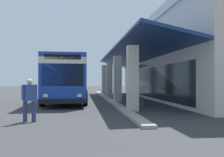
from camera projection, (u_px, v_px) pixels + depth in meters
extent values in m
plane|color=#38383A|center=(187.00, 101.00, 19.37)|extent=(120.00, 120.00, 0.00)
cube|color=#9E998E|center=(108.00, 99.00, 21.62)|extent=(26.93, 0.50, 0.12)
cube|color=beige|center=(218.00, 64.00, 22.77)|extent=(22.44, 12.66, 6.06)
cube|color=silver|center=(218.00, 26.00, 22.80)|extent=(22.74, 12.96, 0.60)
cube|color=beige|center=(104.00, 80.00, 30.04)|extent=(0.55, 0.55, 3.33)
cube|color=beige|center=(109.00, 79.00, 24.47)|extent=(0.55, 0.55, 3.33)
cube|color=beige|center=(117.00, 79.00, 18.90)|extent=(0.55, 0.55, 3.33)
cube|color=beige|center=(133.00, 78.00, 13.32)|extent=(0.55, 0.55, 3.33)
cube|color=navy|center=(129.00, 55.00, 21.85)|extent=(22.44, 3.16, 0.82)
cube|color=#19232D|center=(148.00, 82.00, 22.03)|extent=(18.85, 0.08, 2.40)
cube|color=#193D9E|center=(66.00, 78.00, 19.41)|extent=(11.07, 2.86, 2.75)
cube|color=silver|center=(66.00, 66.00, 19.42)|extent=(11.09, 2.89, 0.36)
cube|color=#19232D|center=(66.00, 75.00, 19.71)|extent=(9.31, 2.84, 0.90)
cube|color=#19232D|center=(63.00, 75.00, 14.00)|extent=(0.12, 2.24, 1.20)
cube|color=black|center=(63.00, 57.00, 14.00)|extent=(0.12, 1.94, 0.28)
cube|color=black|center=(63.00, 101.00, 13.86)|extent=(0.27, 2.45, 0.24)
cube|color=silver|center=(79.00, 95.00, 14.07)|extent=(0.07, 0.24, 0.16)
cube|color=silver|center=(46.00, 96.00, 13.81)|extent=(0.07, 0.24, 0.16)
cube|color=silver|center=(66.00, 60.00, 20.91)|extent=(2.45, 1.85, 0.24)
cylinder|color=black|center=(85.00, 98.00, 15.99)|extent=(1.00, 0.30, 1.00)
cylinder|color=black|center=(42.00, 98.00, 15.62)|extent=(1.00, 0.30, 1.00)
cylinder|color=black|center=(82.00, 93.00, 22.63)|extent=(1.00, 0.30, 1.00)
cylinder|color=black|center=(52.00, 93.00, 22.26)|extent=(1.00, 0.30, 1.00)
cylinder|color=navy|center=(25.00, 111.00, 9.72)|extent=(0.16, 0.16, 0.80)
cylinder|color=navy|center=(34.00, 111.00, 9.72)|extent=(0.16, 0.16, 0.80)
cube|color=#334C8C|center=(30.00, 93.00, 9.73)|extent=(0.51, 0.45, 0.60)
sphere|color=beige|center=(30.00, 82.00, 9.73)|extent=(0.22, 0.22, 0.22)
cylinder|color=#334C8C|center=(23.00, 92.00, 9.50)|extent=(0.09, 0.09, 0.54)
cylinder|color=#334C8C|center=(36.00, 92.00, 9.95)|extent=(0.09, 0.09, 0.54)
cube|color=#4C4742|center=(137.00, 101.00, 16.31)|extent=(0.76, 0.76, 0.51)
cylinder|color=#332319|center=(137.00, 97.00, 16.31)|extent=(0.65, 0.65, 0.02)
cylinder|color=brown|center=(137.00, 83.00, 16.32)|extent=(0.16, 0.16, 1.73)
ellipsoid|color=#286B33|center=(141.00, 65.00, 15.82)|extent=(1.10, 0.47, 0.18)
ellipsoid|color=#286B33|center=(142.00, 66.00, 16.17)|extent=(0.56, 0.73, 0.17)
ellipsoid|color=#286B33|center=(139.00, 67.00, 16.71)|extent=(0.84, 0.68, 0.18)
ellipsoid|color=#286B33|center=(132.00, 67.00, 16.63)|extent=(0.79, 0.66, 0.15)
ellipsoid|color=#286B33|center=(130.00, 68.00, 16.27)|extent=(0.23, 0.80, 0.17)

